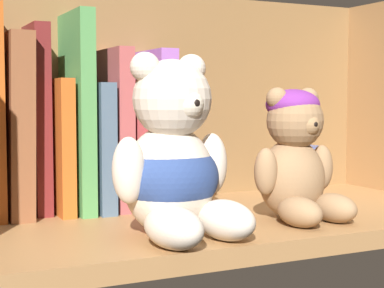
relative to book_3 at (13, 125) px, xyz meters
The scene contains 13 objects.
shelf_board 25.32cm from the book_3, 30.50° to the right, with size 64.70×29.10×2.00cm, color #9E7042.
shelf_back_panel 19.96cm from the book_3, 10.69° to the left, with size 67.10×1.20×29.50cm, color brown.
book_3 is the anchor object (origin of this frame).
book_4 2.78cm from the book_3, ahead, with size 1.83×9.13×22.07cm, color maroon.
book_5 5.53cm from the book_3, ahead, with size 1.63×13.39×15.79cm, color #BA551D.
book_6 7.26cm from the book_3, ahead, with size 1.79×14.29×23.61cm, color #4A8B48.
book_7 9.84cm from the book_3, ahead, with size 1.88×14.47×15.33cm, color #475E72.
book_8 11.85cm from the book_3, ahead, with size 1.91×13.38×19.51cm, color #A54A4A.
book_9 14.53cm from the book_3, ahead, with size 2.06×11.61×15.73cm, color #9B3838.
book_10 16.97cm from the book_3, ahead, with size 2.26×14.56×19.41cm, color #9C5CBA.
teddy_bear_larger 22.81cm from the book_3, 58.00° to the right, with size 13.31×14.21×17.95cm.
teddy_bear_smaller 32.94cm from the book_3, 32.09° to the right, with size 10.83×11.08×14.73cm.
pillar_candle 37.30cm from the book_3, 11.42° to the right, with size 4.51×4.51×7.29cm, color #4C5B99.
Camera 1 is at (-32.25, -63.09, 15.58)cm, focal length 58.37 mm.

